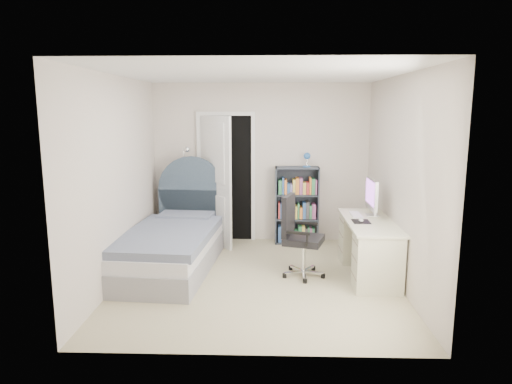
{
  "coord_description": "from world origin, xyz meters",
  "views": [
    {
      "loc": [
        0.15,
        -5.42,
        2.09
      ],
      "look_at": [
        -0.03,
        0.22,
        1.07
      ],
      "focal_mm": 32.0,
      "sensor_mm": 36.0,
      "label": 1
    }
  ],
  "objects_px": {
    "nightstand": "(178,218)",
    "floor_lamp": "(186,205)",
    "bookcase": "(297,208)",
    "bed": "(174,244)",
    "office_chair": "(297,232)",
    "desk": "(368,245)"
  },
  "relations": [
    {
      "from": "nightstand",
      "to": "bookcase",
      "type": "relative_size",
      "value": 0.42
    },
    {
      "from": "bed",
      "to": "nightstand",
      "type": "distance_m",
      "value": 1.16
    },
    {
      "from": "bed",
      "to": "office_chair",
      "type": "xyz_separation_m",
      "value": [
        1.65,
        -0.29,
        0.25
      ]
    },
    {
      "from": "nightstand",
      "to": "bed",
      "type": "bearing_deg",
      "value": -81.86
    },
    {
      "from": "floor_lamp",
      "to": "bookcase",
      "type": "height_order",
      "value": "floor_lamp"
    },
    {
      "from": "bookcase",
      "to": "office_chair",
      "type": "distance_m",
      "value": 1.46
    },
    {
      "from": "nightstand",
      "to": "office_chair",
      "type": "distance_m",
      "value": 2.31
    },
    {
      "from": "desk",
      "to": "office_chair",
      "type": "relative_size",
      "value": 1.41
    },
    {
      "from": "nightstand",
      "to": "bookcase",
      "type": "distance_m",
      "value": 1.89
    },
    {
      "from": "bed",
      "to": "bookcase",
      "type": "bearing_deg",
      "value": 34.37
    },
    {
      "from": "floor_lamp",
      "to": "nightstand",
      "type": "bearing_deg",
      "value": 154.39
    },
    {
      "from": "bed",
      "to": "bookcase",
      "type": "xyz_separation_m",
      "value": [
        1.72,
        1.18,
        0.25
      ]
    },
    {
      "from": "floor_lamp",
      "to": "office_chair",
      "type": "xyz_separation_m",
      "value": [
        1.67,
        -1.36,
        -0.06
      ]
    },
    {
      "from": "floor_lamp",
      "to": "bed",
      "type": "bearing_deg",
      "value": -88.94
    },
    {
      "from": "nightstand",
      "to": "floor_lamp",
      "type": "height_order",
      "value": "floor_lamp"
    },
    {
      "from": "desk",
      "to": "office_chair",
      "type": "xyz_separation_m",
      "value": [
        -0.91,
        -0.05,
        0.18
      ]
    },
    {
      "from": "nightstand",
      "to": "floor_lamp",
      "type": "bearing_deg",
      "value": -25.61
    },
    {
      "from": "nightstand",
      "to": "office_chair",
      "type": "relative_size",
      "value": 0.58
    },
    {
      "from": "bed",
      "to": "floor_lamp",
      "type": "height_order",
      "value": "floor_lamp"
    },
    {
      "from": "nightstand",
      "to": "office_chair",
      "type": "xyz_separation_m",
      "value": [
        1.81,
        -1.43,
        0.17
      ]
    },
    {
      "from": "bed",
      "to": "nightstand",
      "type": "height_order",
      "value": "bed"
    },
    {
      "from": "bookcase",
      "to": "office_chair",
      "type": "bearing_deg",
      "value": -92.91
    }
  ]
}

